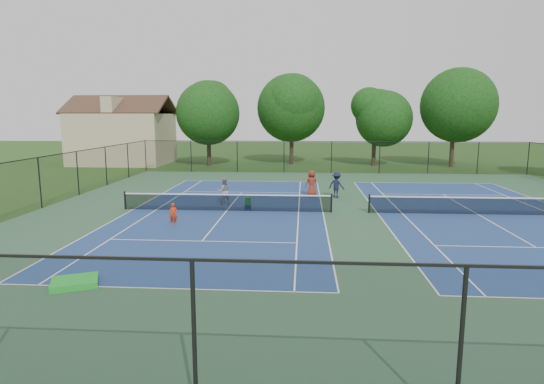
# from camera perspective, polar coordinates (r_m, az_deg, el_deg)

# --- Properties ---
(ground) EXTENTS (140.00, 140.00, 0.00)m
(ground) POSITION_cam_1_polar(r_m,az_deg,el_deg) (25.92, 9.76, -2.58)
(ground) COLOR #234716
(ground) RESTS_ON ground
(court_pad) EXTENTS (36.00, 36.00, 0.01)m
(court_pad) POSITION_cam_1_polar(r_m,az_deg,el_deg) (25.92, 9.76, -2.57)
(court_pad) COLOR #2E5234
(court_pad) RESTS_ON ground
(tennis_court_left) EXTENTS (12.00, 23.83, 1.07)m
(tennis_court_left) POSITION_cam_1_polar(r_m,az_deg,el_deg) (26.13, -5.70, -2.17)
(tennis_court_left) COLOR navy
(tennis_court_left) RESTS_ON ground
(tennis_court_right) EXTENTS (12.00, 23.83, 1.07)m
(tennis_court_right) POSITION_cam_1_polar(r_m,az_deg,el_deg) (27.51, 24.44, -2.40)
(tennis_court_right) COLOR navy
(tennis_court_right) RESTS_ON ground
(perimeter_fence) EXTENTS (36.08, 36.08, 3.02)m
(perimeter_fence) POSITION_cam_1_polar(r_m,az_deg,el_deg) (25.63, 9.86, 0.92)
(perimeter_fence) COLOR black
(perimeter_fence) RESTS_ON ground
(tree_back_a) EXTENTS (6.80, 6.80, 9.15)m
(tree_back_a) POSITION_cam_1_polar(r_m,az_deg,el_deg) (50.30, -8.03, 10.21)
(tree_back_a) COLOR #2D2116
(tree_back_a) RESTS_ON ground
(tree_back_b) EXTENTS (7.60, 7.60, 10.03)m
(tree_back_b) POSITION_cam_1_polar(r_m,az_deg,el_deg) (51.25, 2.50, 10.90)
(tree_back_b) COLOR #2D2116
(tree_back_b) RESTS_ON ground
(tree_back_c) EXTENTS (6.00, 6.00, 8.40)m
(tree_back_c) POSITION_cam_1_polar(r_m,az_deg,el_deg) (50.79, 12.81, 9.43)
(tree_back_c) COLOR #2D2116
(tree_back_c) RESTS_ON ground
(tree_back_d) EXTENTS (7.80, 7.80, 10.37)m
(tree_back_d) POSITION_cam_1_polar(r_m,az_deg,el_deg) (51.66, 21.99, 10.47)
(tree_back_d) COLOR #2D2116
(tree_back_d) RESTS_ON ground
(clapboard_house) EXTENTS (10.80, 8.10, 7.65)m
(clapboard_house) POSITION_cam_1_polar(r_m,az_deg,el_deg) (54.23, -18.20, 6.66)
(clapboard_house) COLOR tan
(clapboard_house) RESTS_ON ground
(child_player) EXTENTS (0.44, 0.33, 1.10)m
(child_player) POSITION_cam_1_polar(r_m,az_deg,el_deg) (23.15, -12.26, -2.72)
(child_player) COLOR red
(child_player) RESTS_ON ground
(instructor) EXTENTS (0.99, 0.89, 1.66)m
(instructor) POSITION_cam_1_polar(r_m,az_deg,el_deg) (27.92, -6.06, 0.11)
(instructor) COLOR gray
(instructor) RESTS_ON ground
(bystander_b) EXTENTS (1.27, 1.11, 1.71)m
(bystander_b) POSITION_cam_1_polar(r_m,az_deg,el_deg) (30.38, 8.10, 0.88)
(bystander_b) COLOR #171933
(bystander_b) RESTS_ON ground
(bystander_c) EXTENTS (1.02, 0.87, 1.77)m
(bystander_c) POSITION_cam_1_polar(r_m,az_deg,el_deg) (30.75, 4.99, 1.10)
(bystander_c) COLOR maroon
(bystander_c) RESTS_ON ground
(ball_crate) EXTENTS (0.42, 0.33, 0.30)m
(ball_crate) POSITION_cam_1_polar(r_m,az_deg,el_deg) (26.34, -3.03, -1.92)
(ball_crate) COLOR navy
(ball_crate) RESTS_ON ground
(ball_hopper) EXTENTS (0.38, 0.32, 0.44)m
(ball_hopper) POSITION_cam_1_polar(r_m,az_deg,el_deg) (26.27, -3.04, -1.14)
(ball_hopper) COLOR green
(ball_hopper) RESTS_ON ball_crate
(green_tarp) EXTENTS (1.72, 1.58, 0.20)m
(green_tarp) POSITION_cam_1_polar(r_m,az_deg,el_deg) (16.14, -23.51, -10.35)
(green_tarp) COLOR green
(green_tarp) RESTS_ON ground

